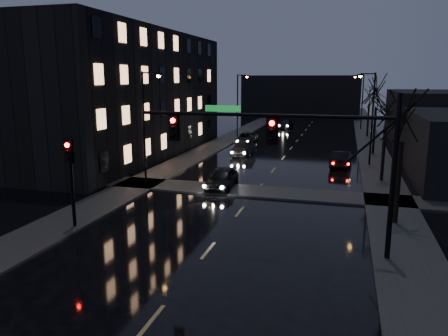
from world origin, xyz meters
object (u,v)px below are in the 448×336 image
Objects in this scene: oncoming_car_c at (247,139)px; lead_car at (341,159)px; oncoming_car_a at (222,178)px; oncoming_car_b at (243,149)px; oncoming_car_d at (285,124)px.

lead_car is (10.71, -10.59, 0.02)m from oncoming_car_c.
oncoming_car_a is 0.89× the size of oncoming_car_c.
oncoming_car_b is 0.95× the size of lead_car.
oncoming_car_c is 17.33m from oncoming_car_d.
oncoming_car_a is 13.28m from oncoming_car_b.
oncoming_car_c is 15.06m from lead_car.
lead_car is at bearing -13.52° from oncoming_car_b.
oncoming_car_d is (-0.75, 37.77, -0.07)m from oncoming_car_a.
oncoming_car_a reaches higher than lead_car.
lead_car is at bearing 49.88° from oncoming_car_a.
oncoming_car_b is 0.88× the size of oncoming_car_d.
oncoming_car_a reaches higher than oncoming_car_b.
lead_car is (9.41, -3.20, 0.03)m from oncoming_car_b.
oncoming_car_b reaches higher than oncoming_car_d.
oncoming_car_b is at bearing -13.25° from lead_car.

